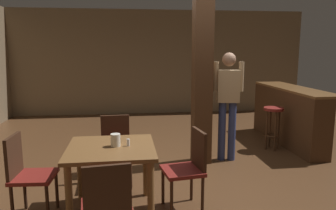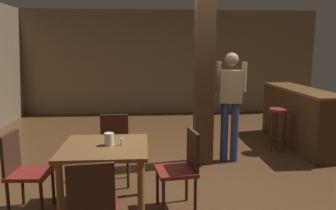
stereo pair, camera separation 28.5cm
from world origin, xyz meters
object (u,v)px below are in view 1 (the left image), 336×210
(chair_north, at_px, (116,146))
(chair_east, at_px, (189,165))
(salt_shaker, at_px, (128,142))
(standing_person, at_px, (228,99))
(chair_south, at_px, (107,206))
(chair_west, at_px, (26,172))
(bar_counter, at_px, (288,115))
(bar_stool_near, at_px, (273,118))
(napkin_cup, at_px, (116,140))
(dining_table, at_px, (111,158))

(chair_north, xyz_separation_m, chair_east, (0.82, -0.83, 0.00))
(salt_shaker, relative_size, standing_person, 0.04)
(chair_south, bearing_deg, chair_west, 135.12)
(standing_person, bearing_deg, salt_shaker, -136.12)
(chair_east, relative_size, bar_counter, 0.39)
(chair_north, xyz_separation_m, standing_person, (1.74, 0.69, 0.50))
(salt_shaker, bearing_deg, bar_stool_near, 37.29)
(napkin_cup, height_order, bar_stool_near, napkin_cup)
(bar_counter, xyz_separation_m, bar_stool_near, (-0.46, -0.36, 0.03))
(chair_south, bearing_deg, napkin_cup, 86.37)
(chair_north, xyz_separation_m, bar_stool_near, (2.71, 1.12, 0.06))
(chair_north, bearing_deg, bar_counter, 24.92)
(bar_counter, bearing_deg, salt_shaker, -142.61)
(dining_table, bearing_deg, salt_shaker, 1.49)
(standing_person, bearing_deg, bar_counter, 28.67)
(chair_south, distance_m, napkin_cup, 0.92)
(chair_south, height_order, napkin_cup, chair_south)
(bar_counter, height_order, bar_stool_near, bar_counter)
(chair_north, xyz_separation_m, bar_counter, (3.17, 1.47, 0.03))
(dining_table, height_order, salt_shaker, salt_shaker)
(chair_north, distance_m, standing_person, 1.94)
(dining_table, distance_m, chair_west, 0.90)
(chair_west, relative_size, standing_person, 0.52)
(chair_east, relative_size, bar_stool_near, 1.17)
(napkin_cup, xyz_separation_m, bar_counter, (3.15, 2.29, -0.28))
(chair_south, xyz_separation_m, chair_west, (-0.88, 0.88, 0.00))
(chair_west, distance_m, chair_east, 1.73)
(bar_counter, distance_m, bar_stool_near, 0.58)
(chair_south, height_order, chair_east, same)
(bar_stool_near, bearing_deg, salt_shaker, -142.71)
(bar_stool_near, bearing_deg, chair_south, -134.45)
(napkin_cup, bearing_deg, standing_person, 41.42)
(napkin_cup, distance_m, standing_person, 2.29)
(chair_north, height_order, bar_stool_near, chair_north)
(dining_table, distance_m, bar_stool_near, 3.36)
(chair_west, relative_size, bar_stool_near, 1.17)
(chair_north, bearing_deg, standing_person, 21.65)
(chair_south, distance_m, bar_stool_near, 3.92)
(chair_north, bearing_deg, dining_table, -91.45)
(chair_east, relative_size, salt_shaker, 11.57)
(napkin_cup, xyz_separation_m, bar_stool_near, (2.69, 1.94, -0.25))
(chair_west, bearing_deg, bar_counter, 29.13)
(standing_person, xyz_separation_m, bar_counter, (1.43, 0.78, -0.46))
(salt_shaker, xyz_separation_m, standing_person, (1.58, 1.52, 0.21))
(chair_west, distance_m, chair_north, 1.21)
(bar_stool_near, bearing_deg, bar_counter, 37.91)
(bar_stool_near, bearing_deg, dining_table, -144.53)
(salt_shaker, bearing_deg, dining_table, -178.51)
(salt_shaker, bearing_deg, napkin_cup, 176.91)
(dining_table, xyz_separation_m, standing_person, (1.76, 1.52, 0.38))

